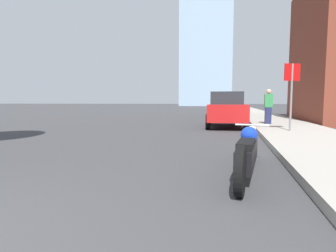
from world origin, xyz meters
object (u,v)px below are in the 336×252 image
(parked_car_black, at_px, (230,106))
(parked_car_green, at_px, (231,104))
(pedestrian, at_px, (268,106))
(parked_car_silver, at_px, (231,105))
(parked_car_red, at_px, (226,109))
(motorcycle, at_px, (248,151))
(parked_car_blue, at_px, (230,104))
(stop_sign, at_px, (292,85))

(parked_car_black, relative_size, parked_car_green, 0.96)
(pedestrian, bearing_deg, parked_car_silver, 94.29)
(parked_car_red, distance_m, parked_car_silver, 24.23)
(motorcycle, relative_size, pedestrian, 1.67)
(parked_car_green, bearing_deg, parked_car_blue, 85.88)
(parked_car_red, relative_size, pedestrian, 2.44)
(parked_car_green, height_order, stop_sign, stop_sign)
(stop_sign, distance_m, pedestrian, 3.18)
(parked_car_blue, height_order, stop_sign, stop_sign)
(parked_car_blue, distance_m, pedestrian, 46.67)
(motorcycle, height_order, parked_car_blue, parked_car_blue)
(parked_car_red, distance_m, stop_sign, 3.55)
(parked_car_green, distance_m, parked_car_blue, 10.44)
(motorcycle, bearing_deg, parked_car_black, 98.66)
(stop_sign, height_order, pedestrian, stop_sign)
(parked_car_silver, xyz_separation_m, stop_sign, (2.14, -26.75, 0.93))
(parked_car_blue, bearing_deg, parked_car_silver, -91.44)
(stop_sign, bearing_deg, parked_car_black, 98.86)
(parked_car_blue, relative_size, stop_sign, 1.64)
(parked_car_green, relative_size, stop_sign, 1.76)
(parked_car_green, relative_size, pedestrian, 2.55)
(stop_sign, bearing_deg, motorcycle, -107.25)
(motorcycle, xyz_separation_m, parked_car_silver, (-0.35, 32.50, 0.46))
(parked_car_green, height_order, parked_car_blue, parked_car_blue)
(parked_car_blue, xyz_separation_m, stop_sign, (2.40, -49.69, 0.88))
(parked_car_silver, xyz_separation_m, parked_car_green, (-0.04, 12.50, 0.03))
(parked_car_silver, bearing_deg, parked_car_blue, 89.68)
(parked_car_red, distance_m, parked_car_blue, 47.16)
(parked_car_green, xyz_separation_m, parked_car_blue, (-0.22, 10.44, 0.02))
(parked_car_black, distance_m, parked_car_blue, 35.81)
(pedestrian, bearing_deg, parked_car_black, 99.45)
(parked_car_black, relative_size, stop_sign, 1.69)
(motorcycle, bearing_deg, parked_car_green, 98.06)
(parked_car_black, xyz_separation_m, stop_sign, (2.16, -13.88, 0.88))
(parked_car_black, height_order, parked_car_green, parked_car_black)
(parked_car_black, height_order, stop_sign, stop_sign)
(parked_car_red, relative_size, parked_car_silver, 0.87)
(stop_sign, bearing_deg, parked_car_green, 93.18)
(motorcycle, height_order, parked_car_red, parked_car_red)
(parked_car_silver, bearing_deg, parked_car_green, 89.23)
(parked_car_silver, height_order, stop_sign, stop_sign)
(parked_car_blue, bearing_deg, parked_car_black, -91.71)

